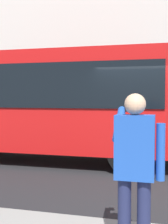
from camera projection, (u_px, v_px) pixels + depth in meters
The scene contains 4 objects.
ground_plane at pixel (150, 171), 7.39m from camera, with size 60.00×60.00×0.00m, color #232326.
building_facade_far at pixel (158, 5), 13.66m from camera, with size 28.00×1.55×12.00m.
red_bus at pixel (29, 102), 8.77m from camera, with size 9.05×2.54×3.08m.
pedestrian_photographer at pixel (135, 162), 3.10m from camera, with size 0.53×0.52×1.70m.
Camera 1 is at (-0.27, 7.48, 1.81)m, focal length 48.20 mm.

